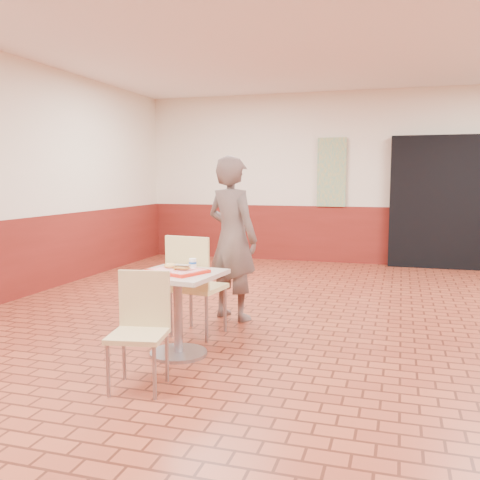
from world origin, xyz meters
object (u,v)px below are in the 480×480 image
(paper_cup, at_px, (193,263))
(serving_tray, at_px, (177,271))
(long_john_donut, at_px, (182,268))
(main_table, at_px, (178,300))
(chair_main_back, at_px, (194,280))
(ring_donut, at_px, (170,266))
(customer, at_px, (232,238))
(chair_main_front, at_px, (141,323))

(paper_cup, bearing_deg, serving_tray, -133.96)
(long_john_donut, height_order, paper_cup, paper_cup)
(main_table, relative_size, chair_main_back, 0.73)
(chair_main_back, bearing_deg, main_table, 105.04)
(main_table, xyz_separation_m, long_john_donut, (0.05, -0.03, 0.28))
(paper_cup, bearing_deg, ring_donut, -167.19)
(ring_donut, bearing_deg, customer, 82.17)
(serving_tray, relative_size, long_john_donut, 2.75)
(long_john_donut, bearing_deg, customer, 88.95)
(chair_main_back, relative_size, long_john_donut, 6.01)
(main_table, xyz_separation_m, chair_main_front, (0.01, -0.70, -0.02))
(paper_cup, bearing_deg, chair_main_back, 110.86)
(customer, distance_m, serving_tray, 1.29)
(chair_main_front, height_order, ring_donut, chair_main_front)
(serving_tray, relative_size, ring_donut, 3.98)
(main_table, relative_size, chair_main_front, 0.86)
(chair_main_front, distance_m, chair_main_back, 1.24)
(serving_tray, bearing_deg, chair_main_back, 97.16)
(main_table, relative_size, customer, 0.41)
(chair_main_front, relative_size, long_john_donut, 5.14)
(main_table, height_order, chair_main_front, chair_main_front)
(paper_cup, bearing_deg, customer, 91.00)
(chair_main_back, height_order, ring_donut, chair_main_back)
(serving_tray, distance_m, ring_donut, 0.11)
(customer, distance_m, long_john_donut, 1.31)
(chair_main_back, height_order, paper_cup, chair_main_back)
(customer, bearing_deg, main_table, 110.34)
(long_john_donut, xyz_separation_m, paper_cup, (0.04, 0.13, 0.02))
(main_table, height_order, customer, customer)
(chair_main_back, bearing_deg, serving_tray, 105.04)
(ring_donut, distance_m, paper_cup, 0.19)
(ring_donut, bearing_deg, main_table, -33.03)
(main_table, distance_m, customer, 1.34)
(main_table, bearing_deg, long_john_donut, -28.57)
(long_john_donut, bearing_deg, paper_cup, 71.24)
(chair_main_front, height_order, serving_tray, chair_main_front)
(paper_cup, bearing_deg, chair_main_front, -96.20)
(long_john_donut, relative_size, paper_cup, 2.02)
(serving_tray, distance_m, paper_cup, 0.15)
(chair_main_back, relative_size, ring_donut, 8.69)
(ring_donut, height_order, long_john_donut, long_john_donut)
(serving_tray, xyz_separation_m, ring_donut, (-0.09, 0.06, 0.03))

